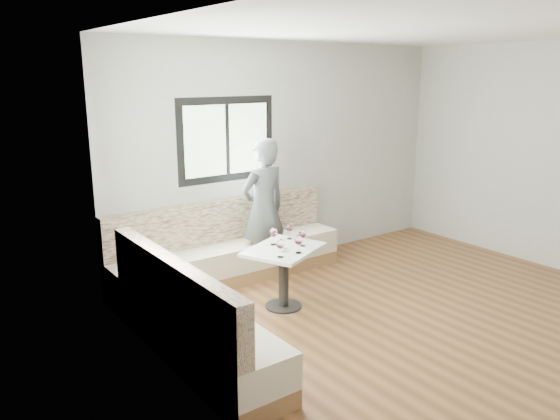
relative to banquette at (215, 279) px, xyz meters
name	(u,v)px	position (x,y,z in m)	size (l,w,h in m)	color
room	(436,184)	(1.51, -1.55, 1.08)	(5.01, 5.01, 2.81)	brown
banquette	(215,279)	(0.00, 0.00, 0.00)	(2.90, 2.80, 0.95)	olive
table	(284,263)	(0.60, -0.39, 0.16)	(0.98, 0.89, 0.66)	black
person	(264,209)	(0.94, 0.47, 0.51)	(0.62, 0.40, 1.69)	#474C4E
olive_ramekin	(282,248)	(0.54, -0.44, 0.35)	(0.10, 0.10, 0.04)	white
wine_glass_a	(281,245)	(0.40, -0.61, 0.46)	(0.08, 0.08, 0.19)	white
wine_glass_b	(299,241)	(0.63, -0.61, 0.46)	(0.08, 0.08, 0.19)	white
wine_glass_c	(302,234)	(0.80, -0.45, 0.46)	(0.08, 0.08, 0.19)	white
wine_glass_d	(273,233)	(0.58, -0.24, 0.46)	(0.08, 0.08, 0.19)	white
wine_glass_e	(290,227)	(0.84, -0.17, 0.46)	(0.08, 0.08, 0.19)	white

